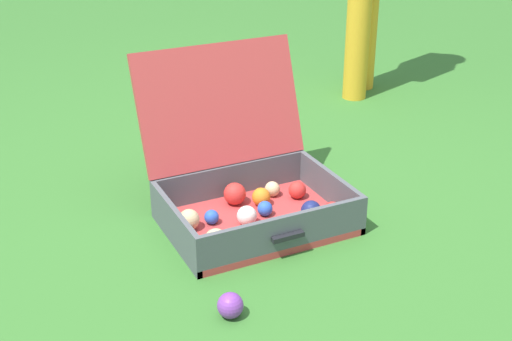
{
  "coord_description": "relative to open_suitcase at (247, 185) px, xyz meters",
  "views": [
    {
      "loc": [
        -0.85,
        -1.85,
        1.19
      ],
      "look_at": [
        0.06,
        0.0,
        0.21
      ],
      "focal_mm": 48.39,
      "sensor_mm": 36.0,
      "label": 1
    }
  ],
  "objects": [
    {
      "name": "open_suitcase",
      "position": [
        0.0,
        0.0,
        0.0
      ],
      "size": [
        0.61,
        0.62,
        0.55
      ],
      "color": "#B23838",
      "rests_on": "ground"
    },
    {
      "name": "stray_ball_on_grass",
      "position": [
        -0.29,
        -0.5,
        -0.08
      ],
      "size": [
        0.07,
        0.07,
        0.07
      ],
      "primitive_type": "sphere",
      "color": "purple",
      "rests_on": "ground"
    },
    {
      "name": "ground_plane",
      "position": [
        -0.06,
        -0.08,
        -0.12
      ],
      "size": [
        16.0,
        16.0,
        0.0
      ],
      "primitive_type": "plane",
      "color": "#336B28"
    }
  ]
}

